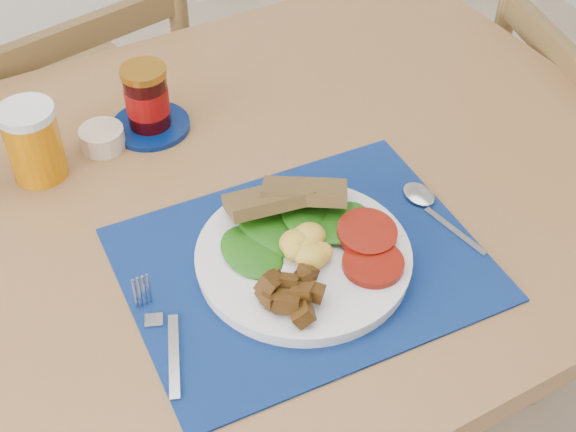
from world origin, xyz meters
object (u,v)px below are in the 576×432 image
(chair_far, at_px, (69,78))
(jam_on_saucer, at_px, (148,103))
(juice_glass, at_px, (34,144))
(breakfast_plate, at_px, (301,256))

(chair_far, height_order, jam_on_saucer, chair_far)
(juice_glass, height_order, jam_on_saucer, jam_on_saucer)
(breakfast_plate, distance_m, jam_on_saucer, 0.37)
(breakfast_plate, bearing_deg, chair_far, 114.00)
(chair_far, xyz_separation_m, juice_glass, (-0.16, -0.44, 0.20))
(juice_glass, bearing_deg, breakfast_plate, -56.07)
(chair_far, relative_size, jam_on_saucer, 9.96)
(juice_glass, distance_m, jam_on_saucer, 0.18)
(chair_far, height_order, breakfast_plate, chair_far)
(chair_far, relative_size, juice_glass, 11.18)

